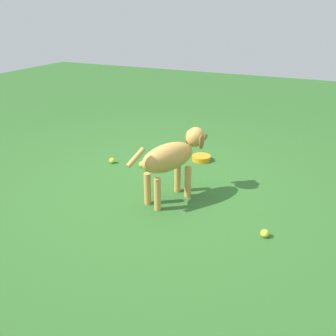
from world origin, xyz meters
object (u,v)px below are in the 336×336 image
object	(u,v)px
tennis_ball_1	(112,161)
tennis_ball_2	(265,233)
dog	(173,157)
tennis_ball_0	(142,164)
water_bowl	(201,158)

from	to	relation	value
tennis_ball_1	tennis_ball_2	xyz separation A→B (m)	(0.75, 1.90, 0.00)
dog	tennis_ball_0	world-z (taller)	dog
tennis_ball_1	water_bowl	xyz separation A→B (m)	(-0.52, 0.92, -0.00)
tennis_ball_0	tennis_ball_2	size ratio (longest dim) A/B	1.00
tennis_ball_2	water_bowl	distance (m)	1.60
dog	water_bowl	size ratio (longest dim) A/B	4.03
dog	tennis_ball_2	distance (m)	1.04
tennis_ball_0	tennis_ball_1	size ratio (longest dim) A/B	1.00
tennis_ball_0	tennis_ball_1	distance (m)	0.37
tennis_ball_0	tennis_ball_2	world-z (taller)	same
tennis_ball_0	tennis_ball_1	bearing A→B (deg)	-82.86
dog	tennis_ball_0	size ratio (longest dim) A/B	13.42
water_bowl	tennis_ball_2	bearing A→B (deg)	37.88
dog	water_bowl	world-z (taller)	dog
tennis_ball_0	water_bowl	xyz separation A→B (m)	(-0.47, 0.55, -0.00)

